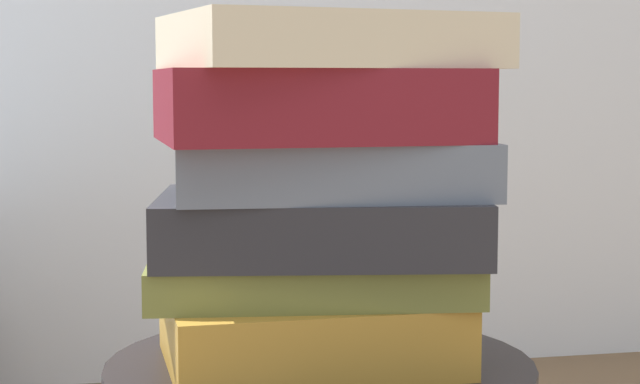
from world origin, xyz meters
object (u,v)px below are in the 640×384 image
(book_charcoal, at_px, (319,225))
(book_slate, at_px, (328,167))
(book_ochre, at_px, (309,328))
(book_olive, at_px, (312,277))
(book_cream, at_px, (331,42))
(book_maroon, at_px, (315,105))

(book_charcoal, distance_m, book_slate, 0.05)
(book_ochre, xyz_separation_m, book_olive, (0.00, -0.01, 0.05))
(book_slate, distance_m, book_cream, 0.11)
(book_maroon, bearing_deg, book_olive, 123.11)
(book_olive, distance_m, book_maroon, 0.16)
(book_maroon, bearing_deg, book_charcoal, 62.03)
(book_olive, xyz_separation_m, book_cream, (0.02, -0.01, 0.21))
(book_cream, bearing_deg, book_maroon, 150.76)
(book_olive, relative_size, book_maroon, 1.08)
(book_maroon, bearing_deg, book_ochre, 108.09)
(book_olive, relative_size, book_cream, 1.08)
(book_olive, height_order, book_cream, book_cream)
(book_charcoal, bearing_deg, book_maroon, -106.89)
(book_slate, height_order, book_maroon, book_maroon)
(book_charcoal, bearing_deg, book_slate, -4.16)
(book_ochre, distance_m, book_cream, 0.26)
(book_ochre, relative_size, book_slate, 0.94)
(book_ochre, height_order, book_olive, book_olive)
(book_ochre, relative_size, book_charcoal, 0.90)
(book_ochre, xyz_separation_m, book_charcoal, (0.01, 0.01, 0.10))
(book_ochre, height_order, book_maroon, book_maroon)
(book_olive, xyz_separation_m, book_maroon, (0.00, -0.00, 0.16))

